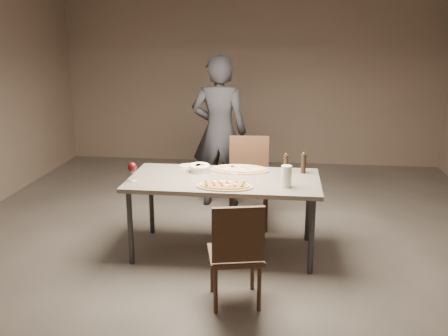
# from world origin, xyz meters

# --- Properties ---
(room) EXTENTS (7.00, 7.00, 7.00)m
(room) POSITION_xyz_m (0.00, 0.00, 1.40)
(room) COLOR #5D5750
(room) RESTS_ON ground
(dining_table) EXTENTS (1.80, 0.90, 0.75)m
(dining_table) POSITION_xyz_m (0.00, 0.00, 0.69)
(dining_table) COLOR slate
(dining_table) RESTS_ON ground
(zucchini_pizza) EXTENTS (0.51, 0.28, 0.05)m
(zucchini_pizza) POSITION_xyz_m (0.04, -0.28, 0.77)
(zucchini_pizza) COLOR tan
(zucchini_pizza) RESTS_ON dining_table
(ham_pizza) EXTENTS (0.58, 0.32, 0.04)m
(ham_pizza) POSITION_xyz_m (0.13, 0.28, 0.77)
(ham_pizza) COLOR tan
(ham_pizza) RESTS_ON dining_table
(bread_basket) EXTENTS (0.21, 0.21, 0.08)m
(bread_basket) POSITION_xyz_m (-0.27, 0.19, 0.79)
(bread_basket) COLOR beige
(bread_basket) RESTS_ON dining_table
(oil_dish) EXTENTS (0.12, 0.12, 0.01)m
(oil_dish) POSITION_xyz_m (0.09, 0.17, 0.76)
(oil_dish) COLOR white
(oil_dish) RESTS_ON dining_table
(pepper_mill_left) EXTENTS (0.05, 0.05, 0.19)m
(pepper_mill_left) POSITION_xyz_m (0.58, 0.28, 0.84)
(pepper_mill_left) COLOR black
(pepper_mill_left) RESTS_ON dining_table
(pepper_mill_right) EXTENTS (0.05, 0.05, 0.21)m
(pepper_mill_right) POSITION_xyz_m (0.75, 0.27, 0.85)
(pepper_mill_right) COLOR black
(pepper_mill_right) RESTS_ON dining_table
(carafe) EXTENTS (0.09, 0.09, 0.20)m
(carafe) POSITION_xyz_m (0.58, -0.20, 0.85)
(carafe) COLOR silver
(carafe) RESTS_ON dining_table
(wine_glass) EXTENTS (0.08, 0.08, 0.18)m
(wine_glass) POSITION_xyz_m (-0.83, -0.19, 0.88)
(wine_glass) COLOR silver
(wine_glass) RESTS_ON dining_table
(side_plate) EXTENTS (0.16, 0.16, 0.01)m
(side_plate) POSITION_xyz_m (-0.43, 0.38, 0.76)
(side_plate) COLOR white
(side_plate) RESTS_ON dining_table
(chair_near) EXTENTS (0.49, 0.49, 0.87)m
(chair_near) POSITION_xyz_m (0.22, -1.00, 0.49)
(chair_near) COLOR #442C1C
(chair_near) RESTS_ON ground
(chair_far) EXTENTS (0.49, 0.49, 0.97)m
(chair_far) POSITION_xyz_m (0.18, 0.80, 0.54)
(chair_far) COLOR #442C1C
(chair_far) RESTS_ON ground
(diner) EXTENTS (0.68, 0.45, 1.83)m
(diner) POSITION_xyz_m (-0.22, 1.36, 0.92)
(diner) COLOR black
(diner) RESTS_ON ground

